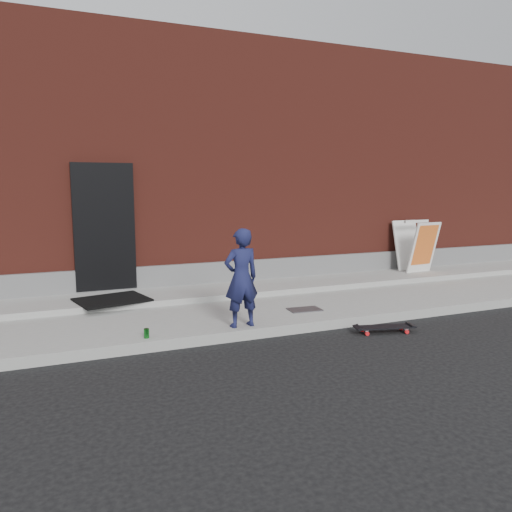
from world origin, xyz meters
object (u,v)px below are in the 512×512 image
child (241,278)px  skateboard (385,327)px  pizza_sign (416,246)px  soda_can (147,333)px

child → skateboard: 2.23m
child → skateboard: (1.99, -0.63, -0.77)m
pizza_sign → skateboard: bearing=-135.8°
skateboard → soda_can: 3.39m
pizza_sign → soda_can: (-6.35, -2.33, -0.60)m
skateboard → soda_can: bearing=169.9°
skateboard → pizza_sign: pizza_sign is taller
pizza_sign → soda_can: size_ratio=8.97×
soda_can → skateboard: bearing=-10.1°
child → skateboard: child is taller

